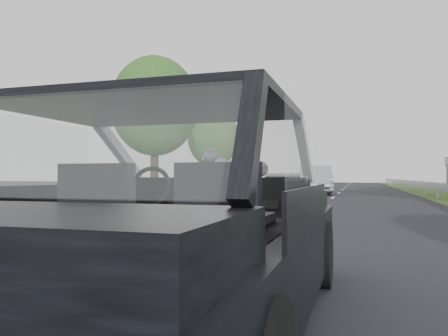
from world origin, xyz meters
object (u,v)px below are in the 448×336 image
Objects in this scene: cat at (241,167)px; other_car at (315,180)px; subject_car at (180,218)px; highway_sign at (447,175)px.

other_car is (-1.44, 21.52, -0.27)m from cat.
subject_car reaches higher than cat.
other_car is at bearing 93.04° from subject_car.
other_car is 2.24× the size of highway_sign.
subject_car is at bearing -106.79° from highway_sign.
highway_sign reaches higher than subject_car.
subject_car is 0.79m from cat.
cat is at bearing -106.58° from highway_sign.
subject_car is 6.96× the size of cat.
cat is 0.26× the size of highway_sign.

